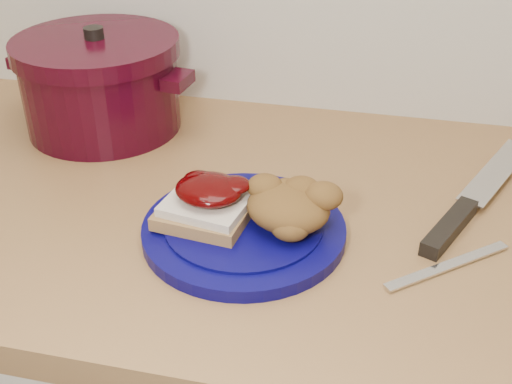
% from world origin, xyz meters
% --- Properties ---
extents(plate, '(0.29, 0.29, 0.02)m').
position_xyz_m(plate, '(-0.00, 1.42, 0.91)').
color(plate, '#070445').
rests_on(plate, wood_countertop).
extents(sandwich, '(0.11, 0.10, 0.05)m').
position_xyz_m(sandwich, '(-0.04, 1.42, 0.94)').
color(sandwich, olive).
rests_on(sandwich, plate).
extents(stuffing_mound, '(0.11, 0.10, 0.05)m').
position_xyz_m(stuffing_mound, '(0.05, 1.43, 0.94)').
color(stuffing_mound, brown).
rests_on(stuffing_mound, plate).
extents(chef_knife, '(0.16, 0.31, 0.02)m').
position_xyz_m(chef_knife, '(0.25, 1.52, 0.91)').
color(chef_knife, black).
rests_on(chef_knife, wood_countertop).
extents(butter_knife, '(0.14, 0.12, 0.00)m').
position_xyz_m(butter_knife, '(0.23, 1.42, 0.90)').
color(butter_knife, silver).
rests_on(butter_knife, wood_countertop).
extents(dutch_oven, '(0.30, 0.27, 0.16)m').
position_xyz_m(dutch_oven, '(-0.28, 1.66, 0.97)').
color(dutch_oven, black).
rests_on(dutch_oven, wood_countertop).
extents(pepper_grinder, '(0.07, 0.07, 0.12)m').
position_xyz_m(pepper_grinder, '(-0.37, 1.68, 0.96)').
color(pepper_grinder, black).
rests_on(pepper_grinder, wood_countertop).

